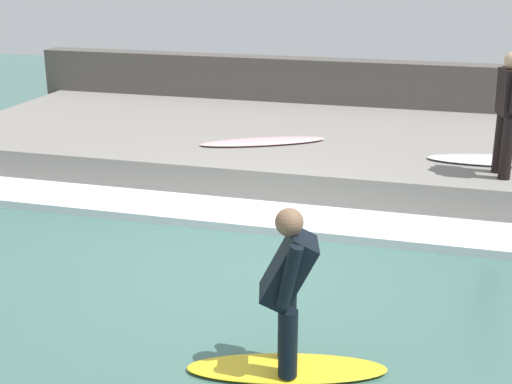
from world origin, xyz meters
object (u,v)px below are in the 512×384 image
Objects in this scene: surfer_riding at (288,282)px; surfboard_spare at (263,141)px; surfer_waiting_near at (508,108)px; surfboard_riding at (287,368)px; surfboard_waiting_near at (502,160)px.

surfer_riding reaches higher than surfboard_spare.
surfer_riding is 4.70m from surfer_waiting_near.
surfer_riding is at bearing 0.00° from surfboard_riding.
surfboard_riding is at bearing 0.00° from surfer_riding.
surfer_riding reaches higher than surfboard_waiting_near.
surfer_waiting_near reaches higher than surfboard_spare.
surfer_waiting_near is at bearing 175.19° from surfboard_waiting_near.
surfer_waiting_near is (4.32, -1.76, 0.58)m from surfer_riding.
surfer_riding is at bearing -162.94° from surfboard_spare.
surfboard_waiting_near and surfboard_spare have the same top height.
surfer_waiting_near reaches higher than surfer_riding.
surfer_riding is (0.00, 0.00, 0.76)m from surfboard_riding.
surfboard_waiting_near is at bearing -20.19° from surfer_riding.
surfboard_spare is (5.05, 1.55, -0.27)m from surfer_riding.
surfer_waiting_near is at bearing -22.22° from surfer_riding.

